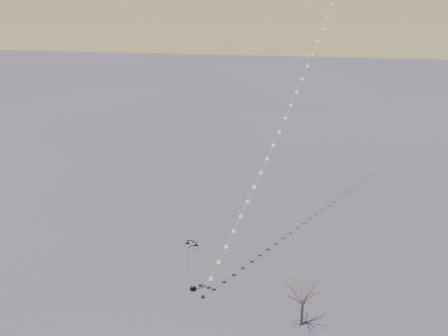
# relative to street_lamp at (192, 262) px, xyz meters

# --- Properties ---
(ground) EXTENTS (300.00, 300.00, 0.00)m
(ground) POSITION_rel_street_lamp_xyz_m (0.40, -2.52, -2.39)
(ground) COLOR #494949
(ground) RESTS_ON ground
(street_lamp) EXTENTS (1.07, 0.56, 4.31)m
(street_lamp) POSITION_rel_street_lamp_xyz_m (0.00, 0.00, 0.00)
(street_lamp) COLOR black
(street_lamp) RESTS_ON ground
(bare_tree) EXTENTS (2.12, 2.12, 3.52)m
(bare_tree) POSITION_rel_street_lamp_xyz_m (8.20, -2.60, 0.06)
(bare_tree) COLOR brown
(bare_tree) RESTS_ON ground
(kite_train) EXTENTS (14.72, 35.75, 36.30)m
(kite_train) POSITION_rel_street_lamp_xyz_m (8.01, 16.72, 15.68)
(kite_train) COLOR black
(kite_train) RESTS_ON ground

